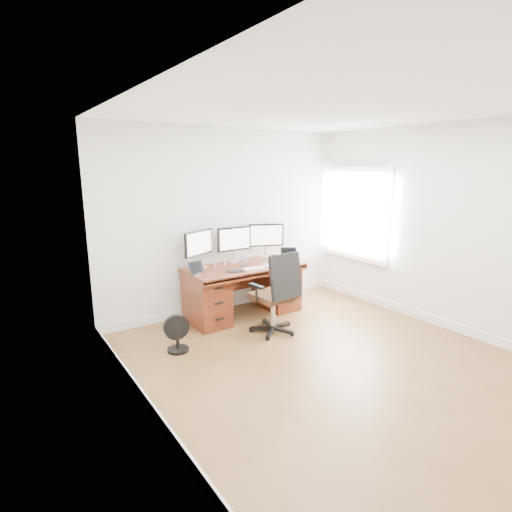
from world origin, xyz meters
TOP-DOWN VIEW (x-y plane):
  - ground at (0.00, 0.00)m, footprint 4.50×4.50m
  - back_wall at (0.00, 2.25)m, footprint 4.00×0.10m
  - right_wall at (2.00, 0.11)m, footprint 0.10×4.50m
  - desk at (0.00, 1.83)m, footprint 1.70×0.80m
  - office_chair at (-0.01, 1.03)m, footprint 0.64×0.63m
  - floor_fan at (-1.29, 1.25)m, footprint 0.31×0.26m
  - monitor_left at (-0.58, 2.07)m, footprint 0.52×0.25m
  - monitor_center at (-0.00, 2.07)m, footprint 0.55×0.14m
  - monitor_right at (0.58, 2.07)m, footprint 0.52×0.25m
  - tablet_left at (-0.78, 1.75)m, footprint 0.25×0.14m
  - tablet_right at (0.78, 1.75)m, footprint 0.23×0.19m
  - keyboard at (0.02, 1.57)m, footprint 0.31×0.17m
  - trackpad at (0.28, 1.61)m, footprint 0.15×0.15m
  - drawing_tablet at (-0.28, 1.60)m, footprint 0.25×0.19m
  - phone at (0.01, 1.81)m, footprint 0.13×0.09m
  - figurine_purple at (-0.39, 1.95)m, footprint 0.03×0.03m
  - figurine_pink at (-0.23, 1.95)m, footprint 0.03×0.03m
  - figurine_yellow at (-0.11, 1.95)m, footprint 0.03×0.03m
  - figurine_blue at (0.11, 1.95)m, footprint 0.03×0.03m
  - figurine_brown at (0.26, 1.95)m, footprint 0.03×0.03m
  - figurine_orange at (0.34, 1.95)m, footprint 0.03×0.03m

SIDE VIEW (x-z plane):
  - ground at x=0.00m, z-range 0.00..0.00m
  - floor_fan at x=-1.29m, z-range -0.01..0.44m
  - office_chair at x=-0.01m, z-range -0.19..0.91m
  - desk at x=0.00m, z-range 0.03..0.78m
  - trackpad at x=0.28m, z-range 0.75..0.76m
  - drawing_tablet at x=-0.28m, z-range 0.75..0.76m
  - phone at x=0.01m, z-range 0.75..0.76m
  - keyboard at x=0.02m, z-range 0.75..0.76m
  - figurine_purple at x=-0.39m, z-range 0.75..0.84m
  - figurine_pink at x=-0.23m, z-range 0.75..0.84m
  - figurine_yellow at x=-0.11m, z-range 0.75..0.84m
  - figurine_blue at x=0.11m, z-range 0.75..0.84m
  - figurine_brown at x=0.26m, z-range 0.75..0.84m
  - figurine_orange at x=0.34m, z-range 0.75..0.84m
  - tablet_left at x=-0.78m, z-range 0.74..0.93m
  - tablet_right at x=0.78m, z-range 0.74..0.93m
  - monitor_left at x=-0.58m, z-range 0.82..1.35m
  - monitor_center at x=0.00m, z-range 0.82..1.35m
  - monitor_right at x=0.58m, z-range 0.82..1.35m
  - back_wall at x=0.00m, z-range 0.00..2.70m
  - right_wall at x=2.00m, z-range 0.00..2.70m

